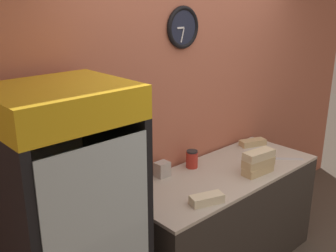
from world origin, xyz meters
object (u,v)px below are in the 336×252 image
sandwich_stack_middle (258,162)px  sandwich_stack_top (259,155)px  sandwich_flat_left (253,143)px  napkin_dispenser (162,169)px  sandwich_stack_bottom (258,170)px  condiment_jar (192,159)px  sandwich_flat_right (207,199)px  chefs_knife (277,158)px  beverage_cooler (64,221)px

sandwich_stack_middle → sandwich_stack_top: 0.07m
sandwich_flat_left → napkin_dispenser: (-1.10, 0.08, 0.03)m
sandwich_stack_bottom → condiment_jar: bearing=124.3°
sandwich_stack_middle → sandwich_flat_left: bearing=39.3°
sandwich_flat_right → sandwich_stack_bottom: bearing=3.8°
sandwich_flat_right → napkin_dispenser: 0.54m
sandwich_flat_left → sandwich_flat_right: bearing=-158.7°
sandwich_flat_right → napkin_dispenser: napkin_dispenser is taller
sandwich_stack_top → chefs_knife: size_ratio=1.00×
beverage_cooler → sandwich_stack_middle: beverage_cooler is taller
sandwich_flat_left → sandwich_flat_right: 1.25m
sandwich_flat_left → condiment_jar: bearing=177.2°
beverage_cooler → chefs_knife: size_ratio=6.30×
sandwich_stack_bottom → napkin_dispenser: bearing=141.1°
beverage_cooler → condiment_jar: (1.29, 0.20, -0.04)m
beverage_cooler → sandwich_stack_bottom: size_ratio=6.38×
napkin_dispenser → condiment_jar: bearing=-7.7°
beverage_cooler → sandwich_stack_bottom: bearing=-8.7°
sandwich_flat_left → napkin_dispenser: 1.11m
sandwich_stack_top → condiment_jar: 0.55m
beverage_cooler → sandwich_flat_right: beverage_cooler is taller
sandwich_stack_bottom → sandwich_flat_left: bearing=39.3°
sandwich_stack_bottom → sandwich_stack_top: size_ratio=0.99×
sandwich_stack_bottom → chefs_knife: size_ratio=0.99×
sandwich_flat_right → condiment_jar: size_ratio=1.71×
chefs_knife → sandwich_flat_right: bearing=-174.0°
sandwich_flat_right → chefs_knife: 1.05m
sandwich_flat_left → chefs_knife: (-0.12, -0.34, -0.02)m
beverage_cooler → napkin_dispenser: bearing=13.8°
sandwich_flat_right → napkin_dispenser: bearing=83.4°
chefs_knife → condiment_jar: (-0.69, 0.38, 0.07)m
beverage_cooler → sandwich_stack_bottom: 1.62m
sandwich_stack_top → napkin_dispenser: 0.78m
sandwich_flat_right → sandwich_stack_top: bearing=3.8°
sandwich_stack_bottom → sandwich_stack_middle: (0.00, 0.00, 0.07)m
sandwich_stack_middle → sandwich_flat_left: 0.65m
sandwich_flat_left → sandwich_flat_right: (-1.16, -0.45, 0.00)m
sandwich_flat_left → napkin_dispenser: bearing=175.9°
sandwich_flat_right → condiment_jar: bearing=53.8°
sandwich_flat_right → condiment_jar: condiment_jar is taller
sandwich_stack_bottom → sandwich_flat_right: bearing=-176.2°
condiment_jar → beverage_cooler: bearing=-171.1°
sandwich_stack_top → sandwich_flat_right: size_ratio=1.13×
condiment_jar → chefs_knife: bearing=-29.1°
sandwich_stack_top → sandwich_flat_left: 0.66m
sandwich_stack_bottom → chefs_knife: (0.38, 0.07, -0.03)m
sandwich_stack_top → beverage_cooler: bearing=171.3°
beverage_cooler → sandwich_stack_middle: 1.61m
sandwich_stack_top → sandwich_flat_left: sandwich_stack_top is taller
sandwich_stack_middle → sandwich_stack_top: sandwich_stack_top is taller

